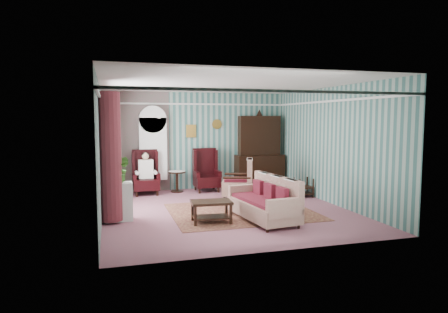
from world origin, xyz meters
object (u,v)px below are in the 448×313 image
object	(u,v)px
bookcase	(153,153)
plant_stand	(119,202)
seated_woman	(146,174)
wingback_right	(207,170)
wingback_left	(146,172)
nest_table	(303,187)
dresser_hutch	(260,149)
round_side_table	(177,182)
floral_armchair	(237,181)
coffee_table	(211,212)
sofa	(263,195)

from	to	relation	value
bookcase	plant_stand	bearing A→B (deg)	-108.49
seated_woman	wingback_right	bearing A→B (deg)	0.00
wingback_left	plant_stand	bearing A→B (deg)	-106.22
wingback_left	nest_table	bearing A→B (deg)	-20.85
dresser_hutch	round_side_table	world-z (taller)	dresser_hutch
wingback_left	bookcase	bearing A→B (deg)	57.34
seated_woman	floral_armchair	xyz separation A→B (m)	(2.30, -1.19, -0.14)
bookcase	coffee_table	world-z (taller)	bookcase
dresser_hutch	wingback_right	xyz separation A→B (m)	(-1.75, -0.27, -0.55)
wingback_left	plant_stand	size ratio (longest dim) A/B	1.56
seated_woman	sofa	bearing A→B (deg)	-59.72
wingback_right	seated_woman	distance (m)	1.75
round_side_table	floral_armchair	size ratio (longest dim) A/B	0.67
bookcase	wingback_right	xyz separation A→B (m)	(1.50, -0.39, -0.50)
wingback_right	coffee_table	size ratio (longest dim) A/B	1.53
nest_table	floral_armchair	xyz separation A→B (m)	(-1.77, 0.36, 0.18)
nest_table	dresser_hutch	bearing A→B (deg)	107.39
sofa	coffee_table	xyz separation A→B (m)	(-1.08, 0.11, -0.30)
bookcase	dresser_hutch	bearing A→B (deg)	-2.11
bookcase	round_side_table	bearing A→B (deg)	-20.27
wingback_right	nest_table	distance (m)	2.81
seated_woman	nest_table	distance (m)	4.37
bookcase	sofa	xyz separation A→B (m)	(1.83, -3.96, -0.59)
round_side_table	plant_stand	world-z (taller)	plant_stand
bookcase	coffee_table	xyz separation A→B (m)	(0.75, -3.85, -0.89)
plant_stand	sofa	xyz separation A→B (m)	(2.88, -0.82, 0.13)
floral_armchair	round_side_table	bearing A→B (deg)	65.73
plant_stand	sofa	bearing A→B (deg)	-15.80
dresser_hutch	plant_stand	bearing A→B (deg)	-144.92
dresser_hutch	sofa	size ratio (longest dim) A/B	1.27
bookcase	floral_armchair	xyz separation A→B (m)	(2.05, -1.58, -0.67)
wingback_left	floral_armchair	size ratio (longest dim) A/B	1.39
wingback_left	seated_woman	bearing A→B (deg)	0.00
bookcase	nest_table	distance (m)	4.37
wingback_left	seated_woman	xyz separation A→B (m)	(0.00, 0.00, -0.04)
bookcase	wingback_right	bearing A→B (deg)	-14.57
plant_stand	sofa	world-z (taller)	sofa
wingback_right	sofa	size ratio (longest dim) A/B	0.67
dresser_hutch	plant_stand	distance (m)	5.31
wingback_left	sofa	xyz separation A→B (m)	(2.08, -3.57, -0.10)
floral_armchair	dresser_hutch	bearing A→B (deg)	-20.13
bookcase	plant_stand	world-z (taller)	bookcase
nest_table	plant_stand	world-z (taller)	plant_stand
nest_table	plant_stand	distance (m)	5.02
seated_woman	coffee_table	world-z (taller)	seated_woman
round_side_table	sofa	distance (m)	3.91
wingback_right	nest_table	xyz separation A→B (m)	(2.32, -1.55, -0.35)
floral_armchair	coffee_table	world-z (taller)	floral_armchair
plant_stand	bookcase	bearing A→B (deg)	71.51
wingback_right	round_side_table	distance (m)	0.92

